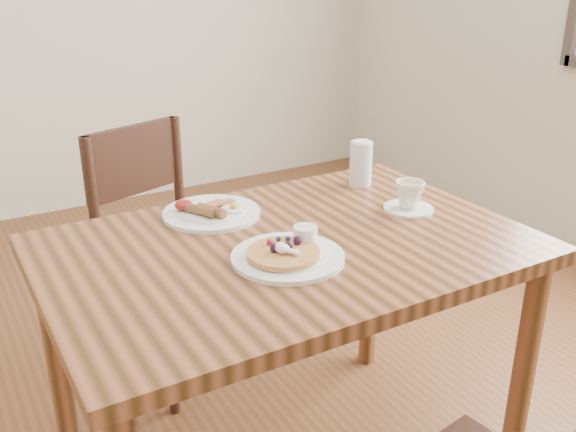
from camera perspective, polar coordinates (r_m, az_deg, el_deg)
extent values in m
cube|color=brown|center=(1.62, 0.00, -2.95)|extent=(1.20, 0.80, 0.04)
cylinder|color=brown|center=(1.90, 20.13, -13.31)|extent=(0.06, 0.06, 0.71)
cylinder|color=brown|center=(2.31, 7.35, -5.35)|extent=(0.06, 0.06, 0.71)
cylinder|color=brown|center=(1.94, -19.73, -12.60)|extent=(0.06, 0.06, 0.71)
cube|color=#361B13|center=(2.25, -10.07, -3.60)|extent=(0.53, 0.53, 0.04)
cylinder|color=#361B13|center=(2.15, -10.40, -12.23)|extent=(0.04, 0.04, 0.43)
cylinder|color=#361B13|center=(2.35, -3.43, -8.68)|extent=(0.04, 0.04, 0.43)
cylinder|color=#361B13|center=(2.41, -15.78, -8.70)|extent=(0.04, 0.04, 0.43)
cylinder|color=#361B13|center=(2.58, -9.10, -5.84)|extent=(0.04, 0.04, 0.43)
cylinder|color=#361B13|center=(2.41, -9.74, 3.66)|extent=(0.04, 0.04, 0.43)
cylinder|color=#361B13|center=(2.22, -16.98, 1.35)|extent=(0.04, 0.04, 0.43)
cube|color=#361B13|center=(2.28, -13.57, 4.86)|extent=(0.37, 0.14, 0.24)
cylinder|color=white|center=(1.52, -0.02, -3.68)|extent=(0.27, 0.27, 0.01)
cylinder|color=white|center=(1.51, -0.02, -3.44)|extent=(0.19, 0.19, 0.01)
cylinder|color=#B22D59|center=(1.54, 1.40, -2.78)|extent=(0.07, 0.07, 0.00)
cylinder|color=#C68C47|center=(1.50, -0.42, -3.33)|extent=(0.17, 0.17, 0.01)
ellipsoid|color=white|center=(1.49, -0.49, -2.85)|extent=(0.03, 0.03, 0.02)
ellipsoid|color=white|center=(1.48, 0.50, -3.22)|extent=(0.02, 0.02, 0.01)
cylinder|color=white|center=(1.56, 1.55, -1.64)|extent=(0.06, 0.06, 0.04)
cylinder|color=#591E07|center=(1.56, 1.55, -1.10)|extent=(0.05, 0.05, 0.00)
sphere|color=black|center=(1.52, 0.28, -2.36)|extent=(0.02, 0.02, 0.02)
sphere|color=#1E234C|center=(1.54, -0.10, -2.22)|extent=(0.01, 0.01, 0.01)
sphere|color=#1E234C|center=(1.54, -1.04, -2.15)|extent=(0.01, 0.01, 0.01)
sphere|color=#B21938|center=(1.51, -1.11, -2.50)|extent=(0.02, 0.02, 0.02)
sphere|color=black|center=(1.50, -1.30, -2.74)|extent=(0.02, 0.02, 0.02)
sphere|color=#1E234C|center=(1.48, -0.74, -3.21)|extent=(0.01, 0.01, 0.01)
sphere|color=black|center=(1.49, 0.01, -2.80)|extent=(0.02, 0.02, 0.02)
sphere|color=#1E234C|center=(1.50, 0.66, -2.76)|extent=(0.01, 0.01, 0.01)
sphere|color=#1E234C|center=(1.51, 3.06, -3.22)|extent=(0.01, 0.01, 0.01)
sphere|color=#B21938|center=(1.54, 2.72, -2.59)|extent=(0.01, 0.01, 0.01)
sphere|color=black|center=(1.57, 1.75, -1.98)|extent=(0.02, 0.02, 0.02)
sphere|color=#1E234C|center=(1.58, 0.40, -1.89)|extent=(0.01, 0.01, 0.01)
cylinder|color=white|center=(1.78, -6.81, 0.26)|extent=(0.27, 0.27, 0.01)
cylinder|color=white|center=(1.78, -6.82, 0.47)|extent=(0.19, 0.19, 0.01)
cylinder|color=brown|center=(1.74, -7.77, 0.50)|extent=(0.06, 0.10, 0.03)
cylinder|color=brown|center=(1.74, -6.83, 0.50)|extent=(0.06, 0.10, 0.03)
cube|color=maroon|center=(1.81, -6.93, 1.04)|extent=(0.08, 0.04, 0.01)
cube|color=maroon|center=(1.80, -6.01, 1.15)|extent=(0.08, 0.03, 0.01)
cylinder|color=white|center=(1.77, -4.81, 0.67)|extent=(0.07, 0.07, 0.00)
ellipsoid|color=yellow|center=(1.77, -4.82, 0.97)|extent=(0.03, 0.03, 0.01)
ellipsoid|color=#A5190F|center=(1.79, -9.27, 0.99)|extent=(0.05, 0.05, 0.03)
cylinder|color=white|center=(1.84, 10.64, 0.65)|extent=(0.14, 0.14, 0.01)
imported|color=white|center=(1.82, 10.74, 1.90)|extent=(0.12, 0.12, 0.08)
cylinder|color=tan|center=(1.82, 10.79, 2.68)|extent=(0.07, 0.07, 0.00)
cylinder|color=silver|center=(2.00, 6.49, 4.67)|extent=(0.07, 0.07, 0.14)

